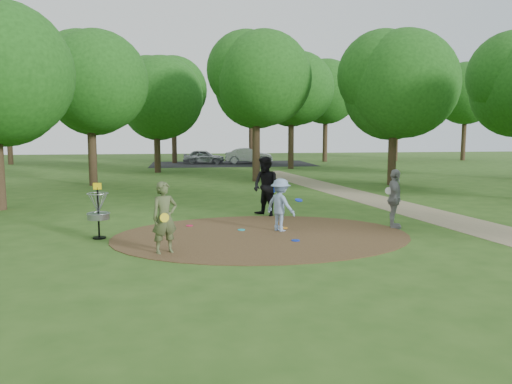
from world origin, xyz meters
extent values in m
plane|color=#2D5119|center=(0.00, 0.00, 0.00)|extent=(100.00, 100.00, 0.00)
cylinder|color=#47301C|center=(0.00, 0.00, 0.01)|extent=(8.40, 8.40, 0.02)
cube|color=#8C7A5B|center=(6.50, 2.00, 0.01)|extent=(7.55, 39.89, 0.01)
cube|color=black|center=(2.00, 30.00, 0.00)|extent=(14.00, 8.00, 0.01)
imported|color=#4D5833|center=(-2.63, -1.66, 0.88)|extent=(0.75, 0.64, 1.75)
cylinder|color=yellow|center=(-2.63, -1.92, 0.92)|extent=(0.22, 0.11, 0.22)
imported|color=#839CC4|center=(0.64, 0.55, 0.78)|extent=(1.08, 1.15, 1.56)
cylinder|color=#0B26C4|center=(1.19, 0.61, 0.91)|extent=(0.26, 0.26, 0.08)
imported|color=black|center=(0.64, 3.24, 1.03)|extent=(1.22, 1.27, 2.06)
cylinder|color=#0D33E1|center=(0.89, 3.23, 0.92)|extent=(0.23, 0.12, 0.22)
imported|color=gray|center=(4.16, 0.56, 0.90)|extent=(0.75, 1.14, 1.80)
cylinder|color=white|center=(3.96, 0.54, 1.15)|extent=(0.23, 0.10, 0.22)
cylinder|color=#17AEBA|center=(-0.50, 0.79, 0.03)|extent=(0.22, 0.22, 0.02)
cylinder|color=#0B28BF|center=(0.78, -0.84, 0.03)|extent=(0.22, 0.22, 0.02)
cylinder|color=#C1133E|center=(-2.02, 1.67, 0.03)|extent=(0.22, 0.22, 0.02)
imported|color=#A0A2A7|center=(-0.42, 30.57, 0.62)|extent=(3.77, 1.87, 1.23)
imported|color=#A6A8AE|center=(3.52, 30.15, 0.69)|extent=(4.32, 1.99, 1.37)
cylinder|color=orange|center=(0.81, 0.89, 0.03)|extent=(0.22, 0.22, 0.02)
cylinder|color=black|center=(-4.50, 0.30, 0.68)|extent=(0.05, 0.05, 1.35)
cylinder|color=black|center=(-4.50, 0.30, 0.02)|extent=(0.36, 0.36, 0.04)
cylinder|color=gray|center=(-4.50, 0.30, 0.62)|extent=(0.60, 0.60, 0.16)
torus|color=gray|center=(-4.50, 0.30, 0.70)|extent=(0.63, 0.63, 0.03)
torus|color=gray|center=(-4.50, 0.30, 1.25)|extent=(0.58, 0.58, 0.02)
cube|color=yellow|center=(-4.50, 0.30, 1.45)|extent=(0.22, 0.02, 0.18)
cylinder|color=#332316|center=(-7.00, 14.00, 1.90)|extent=(0.44, 0.44, 3.80)
sphere|color=#1A4813|center=(-7.00, 14.00, 5.27)|extent=(5.35, 5.35, 5.35)
cylinder|color=#332316|center=(2.00, 15.00, 2.09)|extent=(0.44, 0.44, 4.18)
sphere|color=#1A4813|center=(2.00, 15.00, 5.67)|extent=(5.41, 5.41, 5.41)
cylinder|color=#332316|center=(9.00, 12.00, 1.80)|extent=(0.44, 0.44, 3.61)
sphere|color=#1A4813|center=(9.00, 12.00, 5.18)|extent=(5.71, 5.71, 5.71)
cylinder|color=#332316|center=(-4.00, 22.00, 1.71)|extent=(0.44, 0.44, 3.42)
sphere|color=#1A4813|center=(-4.00, 22.00, 4.98)|extent=(5.69, 5.69, 5.69)
cylinder|color=#332316|center=(6.00, 24.00, 2.19)|extent=(0.44, 0.44, 4.37)
sphere|color=#1A4813|center=(6.00, 24.00, 5.89)|extent=(5.52, 5.52, 5.52)
camera|label=1|loc=(-2.14, -13.66, 2.97)|focal=35.00mm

